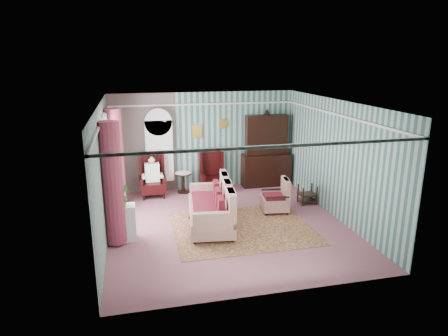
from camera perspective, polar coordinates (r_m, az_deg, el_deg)
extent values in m
plane|color=#894F5A|center=(9.67, 0.45, -8.07)|extent=(6.00, 6.00, 0.00)
cube|color=#335C58|center=(12.04, -2.90, 3.90)|extent=(5.50, 0.02, 2.90)
cube|color=#335C58|center=(6.46, 6.79, -6.58)|extent=(5.50, 0.02, 2.90)
cube|color=#335C58|center=(8.97, -16.87, -0.81)|extent=(0.02, 6.00, 2.90)
cube|color=#335C58|center=(10.17, 15.71, 1.17)|extent=(0.02, 6.00, 2.90)
cube|color=silver|center=(8.91, 0.49, 9.28)|extent=(5.50, 6.00, 0.02)
cube|color=#854354|center=(11.85, -11.50, 3.42)|extent=(1.90, 0.01, 2.90)
cube|color=silver|center=(8.96, 0.48, 7.05)|extent=(5.50, 6.00, 0.05)
cube|color=white|center=(9.52, -16.54, 0.76)|extent=(0.04, 1.50, 1.90)
cylinder|color=brown|center=(8.55, -15.65, -2.20)|extent=(0.44, 0.44, 2.60)
cylinder|color=brown|center=(10.57, -15.27, 1.18)|extent=(0.44, 0.44, 2.60)
cube|color=#B38A2F|center=(11.92, -3.84, 5.24)|extent=(0.30, 0.03, 0.38)
cube|color=white|center=(11.80, -9.20, 1.84)|extent=(0.80, 0.28, 2.24)
cube|color=black|center=(12.31, 6.10, 2.80)|extent=(1.50, 0.56, 2.36)
cube|color=black|center=(11.54, -10.19, -1.07)|extent=(0.76, 0.80, 1.25)
cube|color=black|center=(11.74, -1.64, -0.53)|extent=(0.76, 0.80, 1.25)
cylinder|color=black|center=(11.85, -5.81, -2.10)|extent=(0.50, 0.50, 0.60)
cube|color=black|center=(11.14, 11.81, -3.67)|extent=(0.45, 0.38, 0.54)
cube|color=silver|center=(9.01, -14.22, -7.63)|extent=(0.55, 0.35, 0.80)
cube|color=#431716|center=(9.47, 2.67, -8.57)|extent=(3.20, 2.60, 0.01)
cube|color=beige|center=(9.45, -1.98, -5.48)|extent=(1.37, 2.31, 0.97)
cube|color=beige|center=(10.35, 7.30, -3.53)|extent=(0.81, 0.82, 1.03)
cube|color=black|center=(9.19, -1.65, -8.05)|extent=(1.06, 0.79, 0.38)
imported|color=#164819|center=(8.68, -14.49, -4.15)|extent=(0.45, 0.40, 0.44)
imported|color=#1A4F18|center=(8.91, -14.32, -3.58)|extent=(0.29, 0.25, 0.45)
imported|color=#1C5A20|center=(8.87, -15.14, -4.06)|extent=(0.24, 0.24, 0.36)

